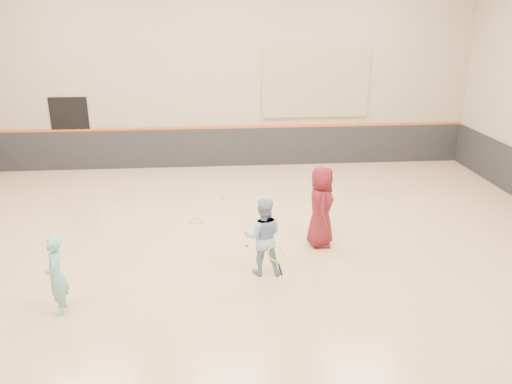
{
  "coord_description": "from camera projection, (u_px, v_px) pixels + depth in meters",
  "views": [
    {
      "loc": [
        -0.26,
        -8.93,
        4.58
      ],
      "look_at": [
        0.53,
        0.4,
        1.15
      ],
      "focal_mm": 35.0,
      "sensor_mm": 36.0,
      "label": 1
    }
  ],
  "objects": [
    {
      "name": "room",
      "position": [
        230.0,
        216.0,
        9.67
      ],
      "size": [
        15.04,
        12.04,
        6.22
      ],
      "color": "tan",
      "rests_on": "ground"
    },
    {
      "name": "wainscot_back",
      "position": [
        223.0,
        147.0,
        15.33
      ],
      "size": [
        14.9,
        0.04,
        1.2
      ],
      "primitive_type": "cube",
      "color": "#232326",
      "rests_on": "floor"
    },
    {
      "name": "accent_stripe",
      "position": [
        223.0,
        128.0,
        15.11
      ],
      "size": [
        14.9,
        0.03,
        0.06
      ],
      "primitive_type": "cube",
      "color": "#D85914",
      "rests_on": "wall_back"
    },
    {
      "name": "acoustic_panel",
      "position": [
        316.0,
        84.0,
        14.88
      ],
      "size": [
        3.2,
        0.08,
        2.0
      ],
      "primitive_type": "cube",
      "color": "tan",
      "rests_on": "wall_back"
    },
    {
      "name": "doorway",
      "position": [
        72.0,
        134.0,
        14.81
      ],
      "size": [
        1.1,
        0.05,
        2.2
      ],
      "primitive_type": "cube",
      "color": "black",
      "rests_on": "floor"
    },
    {
      "name": "girl",
      "position": [
        56.0,
        275.0,
        7.83
      ],
      "size": [
        0.38,
        0.52,
        1.31
      ],
      "primitive_type": "imported",
      "rotation": [
        0.0,
        0.0,
        -1.42
      ],
      "color": "#6DBDBB",
      "rests_on": "floor"
    },
    {
      "name": "instructor",
      "position": [
        263.0,
        236.0,
        9.0
      ],
      "size": [
        0.75,
        0.61,
        1.46
      ],
      "primitive_type": "imported",
      "rotation": [
        0.0,
        0.0,
        3.07
      ],
      "color": "#83A2CA",
      "rests_on": "floor"
    },
    {
      "name": "young_man",
      "position": [
        321.0,
        207.0,
        10.07
      ],
      "size": [
        0.63,
        0.88,
        1.68
      ],
      "primitive_type": "imported",
      "rotation": [
        0.0,
        0.0,
        1.45
      ],
      "color": "maroon",
      "rests_on": "floor"
    },
    {
      "name": "held_racket",
      "position": [
        276.0,
        254.0,
        8.75
      ],
      "size": [
        0.51,
        0.51,
        0.49
      ],
      "primitive_type": null,
      "color": "#B8CE2D",
      "rests_on": "instructor"
    },
    {
      "name": "spare_racket",
      "position": [
        194.0,
        220.0,
        11.45
      ],
      "size": [
        0.61,
        0.61,
        0.09
      ],
      "primitive_type": null,
      "color": "#B0E732",
      "rests_on": "floor"
    },
    {
      "name": "ball_under_racket",
      "position": [
        247.0,
        245.0,
        10.23
      ],
      "size": [
        0.07,
        0.07,
        0.07
      ],
      "primitive_type": "sphere",
      "color": "#B4D431",
      "rests_on": "floor"
    },
    {
      "name": "ball_in_hand",
      "position": [
        334.0,
        198.0,
        9.82
      ],
      "size": [
        0.07,
        0.07,
        0.07
      ],
      "primitive_type": "sphere",
      "color": "#D4E435",
      "rests_on": "young_man"
    },
    {
      "name": "ball_beside_spare",
      "position": [
        223.0,
        198.0,
        12.81
      ],
      "size": [
        0.07,
        0.07,
        0.07
      ],
      "primitive_type": "sphere",
      "color": "#D7EA36",
      "rests_on": "floor"
    }
  ]
}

